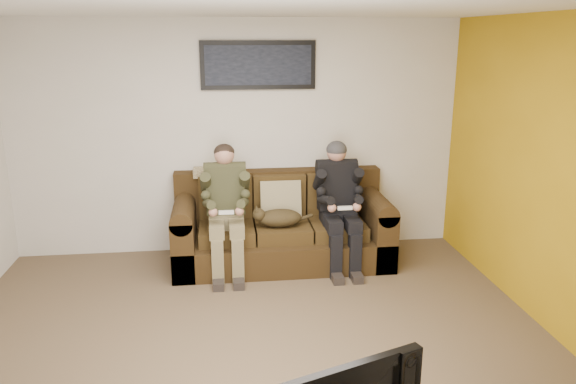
{
  "coord_description": "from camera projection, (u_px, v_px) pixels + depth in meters",
  "views": [
    {
      "loc": [
        -0.2,
        -3.98,
        2.41
      ],
      "look_at": [
        0.43,
        1.2,
        0.95
      ],
      "focal_mm": 35.0,
      "sensor_mm": 36.0,
      "label": 1
    }
  ],
  "objects": [
    {
      "name": "floor",
      "position": [
        252.0,
        348.0,
        4.48
      ],
      "size": [
        5.0,
        5.0,
        0.0
      ],
      "primitive_type": "plane",
      "color": "brown",
      "rests_on": "ground"
    },
    {
      "name": "ceiling",
      "position": [
        246.0,
        6.0,
        3.78
      ],
      "size": [
        5.0,
        5.0,
        0.0
      ],
      "primitive_type": "plane",
      "rotation": [
        3.14,
        0.0,
        0.0
      ],
      "color": "silver",
      "rests_on": "ground"
    },
    {
      "name": "wall_back",
      "position": [
        238.0,
        138.0,
        6.28
      ],
      "size": [
        5.0,
        0.0,
        5.0
      ],
      "primitive_type": "plane",
      "rotation": [
        1.57,
        0.0,
        0.0
      ],
      "color": "beige",
      "rests_on": "ground"
    },
    {
      "name": "wall_front",
      "position": [
        285.0,
        362.0,
        1.98
      ],
      "size": [
        5.0,
        0.0,
        5.0
      ],
      "primitive_type": "plane",
      "rotation": [
        -1.57,
        0.0,
        0.0
      ],
      "color": "beige",
      "rests_on": "ground"
    },
    {
      "name": "wall_right",
      "position": [
        566.0,
        181.0,
        4.42
      ],
      "size": [
        0.0,
        4.5,
        4.5
      ],
      "primitive_type": "plane",
      "rotation": [
        1.57,
        0.0,
        -1.57
      ],
      "color": "beige",
      "rests_on": "ground"
    },
    {
      "name": "accent_wall_right",
      "position": [
        565.0,
        181.0,
        4.42
      ],
      "size": [
        0.0,
        4.5,
        4.5
      ],
      "primitive_type": "plane",
      "rotation": [
        1.57,
        0.0,
        -1.57
      ],
      "color": "#B58A12",
      "rests_on": "ground"
    },
    {
      "name": "sofa",
      "position": [
        281.0,
        228.0,
        6.18
      ],
      "size": [
        2.32,
        1.0,
        0.95
      ],
      "color": "#32220F",
      "rests_on": "ground"
    },
    {
      "name": "throw_pillow",
      "position": [
        280.0,
        200.0,
        6.14
      ],
      "size": [
        0.44,
        0.21,
        0.44
      ],
      "primitive_type": "cube",
      "rotation": [
        -0.21,
        0.0,
        0.0
      ],
      "color": "#938760",
      "rests_on": "sofa"
    },
    {
      "name": "throw_blanket",
      "position": [
        215.0,
        172.0,
        6.22
      ],
      "size": [
        0.47,
        0.23,
        0.08
      ],
      "primitive_type": "cube",
      "color": "#BCB28A",
      "rests_on": "sofa"
    },
    {
      "name": "person_left",
      "position": [
        226.0,
        201.0,
        5.82
      ],
      "size": [
        0.51,
        0.87,
        1.32
      ],
      "color": "olive",
      "rests_on": "sofa"
    },
    {
      "name": "person_right",
      "position": [
        339.0,
        197.0,
        5.96
      ],
      "size": [
        0.51,
        0.86,
        1.33
      ],
      "color": "black",
      "rests_on": "sofa"
    },
    {
      "name": "cat",
      "position": [
        278.0,
        218.0,
        5.89
      ],
      "size": [
        0.66,
        0.26,
        0.24
      ],
      "color": "#43351A",
      "rests_on": "sofa"
    },
    {
      "name": "framed_poster",
      "position": [
        258.0,
        65.0,
        6.06
      ],
      "size": [
        1.25,
        0.05,
        0.52
      ],
      "color": "black",
      "rests_on": "wall_back"
    }
  ]
}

